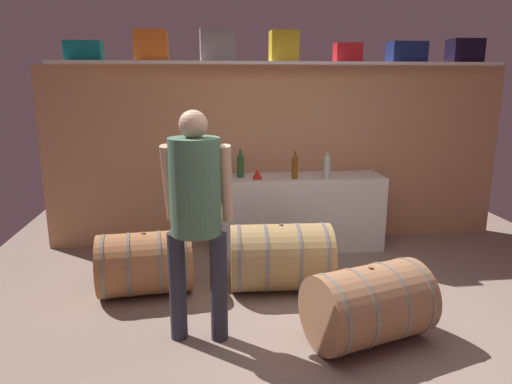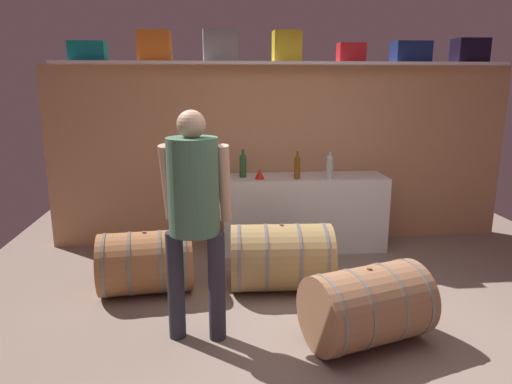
# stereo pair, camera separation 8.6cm
# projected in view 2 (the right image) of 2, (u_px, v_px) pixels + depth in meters

# --- Properties ---
(ground_plane) EXTENTS (6.63, 7.91, 0.02)m
(ground_plane) POSITION_uv_depth(u_px,v_px,m) (311.00, 305.00, 4.11)
(ground_plane) COLOR gray
(back_wall_panel) EXTENTS (5.43, 0.10, 2.08)m
(back_wall_panel) POSITION_uv_depth(u_px,v_px,m) (283.00, 156.00, 5.58)
(back_wall_panel) COLOR tan
(back_wall_panel) RESTS_ON ground
(high_shelf_board) EXTENTS (5.00, 0.40, 0.03)m
(high_shelf_board) POSITION_uv_depth(u_px,v_px,m) (286.00, 63.00, 5.19)
(high_shelf_board) COLOR silver
(high_shelf_board) RESTS_ON back_wall_panel
(toolcase_teal) EXTENTS (0.38, 0.23, 0.20)m
(toolcase_teal) POSITION_uv_depth(u_px,v_px,m) (88.00, 51.00, 4.97)
(toolcase_teal) COLOR #118183
(toolcase_teal) RESTS_ON high_shelf_board
(toolcase_orange) EXTENTS (0.35, 0.30, 0.32)m
(toolcase_orange) POSITION_uv_depth(u_px,v_px,m) (155.00, 46.00, 5.02)
(toolcase_orange) COLOR orange
(toolcase_orange) RESTS_ON high_shelf_board
(toolcase_grey) EXTENTS (0.38, 0.21, 0.34)m
(toolcase_grey) POSITION_uv_depth(u_px,v_px,m) (220.00, 45.00, 5.08)
(toolcase_grey) COLOR gray
(toolcase_grey) RESTS_ON high_shelf_board
(toolcase_yellow) EXTENTS (0.30, 0.25, 0.33)m
(toolcase_yellow) POSITION_uv_depth(u_px,v_px,m) (287.00, 46.00, 5.15)
(toolcase_yellow) COLOR yellow
(toolcase_yellow) RESTS_ON high_shelf_board
(toolcase_red) EXTENTS (0.30, 0.19, 0.21)m
(toolcase_red) POSITION_uv_depth(u_px,v_px,m) (351.00, 52.00, 5.23)
(toolcase_red) COLOR red
(toolcase_red) RESTS_ON high_shelf_board
(toolcase_navy) EXTENTS (0.40, 0.27, 0.23)m
(toolcase_navy) POSITION_uv_depth(u_px,v_px,m) (411.00, 52.00, 5.29)
(toolcase_navy) COLOR navy
(toolcase_navy) RESTS_ON high_shelf_board
(toolcase_black) EXTENTS (0.37, 0.29, 0.26)m
(toolcase_black) POSITION_uv_depth(u_px,v_px,m) (470.00, 51.00, 5.35)
(toolcase_black) COLOR black
(toolcase_black) RESTS_ON high_shelf_board
(work_cabinet) EXTENTS (1.85, 0.54, 0.86)m
(work_cabinet) POSITION_uv_depth(u_px,v_px,m) (303.00, 212.00, 5.42)
(work_cabinet) COLOR silver
(work_cabinet) RESTS_ON ground
(wine_bottle_clear) EXTENTS (0.08, 0.08, 0.30)m
(wine_bottle_clear) POSITION_uv_depth(u_px,v_px,m) (329.00, 167.00, 5.13)
(wine_bottle_clear) COLOR #B6C0B6
(wine_bottle_clear) RESTS_ON work_cabinet
(wine_bottle_amber) EXTENTS (0.07, 0.07, 0.30)m
(wine_bottle_amber) POSITION_uv_depth(u_px,v_px,m) (297.00, 167.00, 5.14)
(wine_bottle_amber) COLOR brown
(wine_bottle_amber) RESTS_ON work_cabinet
(wine_bottle_green) EXTENTS (0.08, 0.08, 0.31)m
(wine_bottle_green) POSITION_uv_depth(u_px,v_px,m) (243.00, 165.00, 5.23)
(wine_bottle_green) COLOR #285228
(wine_bottle_green) RESTS_ON work_cabinet
(wine_glass) EXTENTS (0.08, 0.08, 0.15)m
(wine_glass) POSITION_uv_depth(u_px,v_px,m) (330.00, 168.00, 5.27)
(wine_glass) COLOR white
(wine_glass) RESTS_ON work_cabinet
(red_funnel) EXTENTS (0.11, 0.11, 0.11)m
(red_funnel) POSITION_uv_depth(u_px,v_px,m) (260.00, 174.00, 5.15)
(red_funnel) COLOR red
(red_funnel) RESTS_ON work_cabinet
(wine_barrel_near) EXTENTS (0.95, 0.67, 0.64)m
(wine_barrel_near) POSITION_uv_depth(u_px,v_px,m) (281.00, 257.00, 4.34)
(wine_barrel_near) COLOR #A2824E
(wine_barrel_near) RESTS_ON ground
(wine_barrel_far) EXTENTS (0.88, 0.65, 0.59)m
(wine_barrel_far) POSITION_uv_depth(u_px,v_px,m) (146.00, 262.00, 4.29)
(wine_barrel_far) COLOR #A4693F
(wine_barrel_far) RESTS_ON ground
(wine_barrel_flank) EXTENTS (1.01, 0.82, 0.59)m
(wine_barrel_flank) POSITION_uv_depth(u_px,v_px,m) (367.00, 306.00, 3.45)
(wine_barrel_flank) COLOR #976848
(wine_barrel_flank) RESTS_ON ground
(winemaker_pouring) EXTENTS (0.53, 0.44, 1.72)m
(winemaker_pouring) POSITION_uv_depth(u_px,v_px,m) (194.00, 203.00, 3.34)
(winemaker_pouring) COLOR #2B2C38
(winemaker_pouring) RESTS_ON ground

